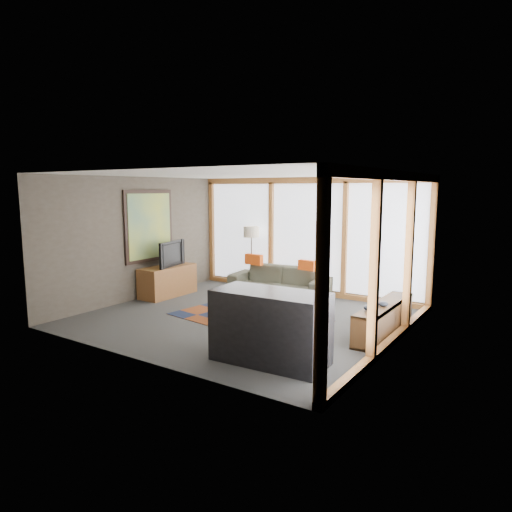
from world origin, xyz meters
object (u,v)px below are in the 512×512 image
Objects in this scene: bookshelf at (384,319)px; television at (168,254)px; sofa at (279,281)px; tv_console at (168,281)px; coffee_table at (243,312)px; floor_lamp at (251,257)px; bar_counter at (270,327)px.

television is at bearing 179.51° from bookshelf.
tv_console is at bearing -152.89° from sofa.
television is (-4.83, 0.04, 0.69)m from bookshelf.
television reaches higher than coffee_table.
sofa is at bearing 153.48° from bookshelf.
floor_lamp is 4.74m from bar_counter.
bar_counter is (1.89, -3.46, 0.17)m from sofa.
bookshelf is at bearing -103.06° from television.
coffee_table is at bearing -119.02° from television.
coffee_table is 0.82× the size of tv_console.
floor_lamp is at bearing -45.08° from television.
television reaches higher than bar_counter.
sofa is 2.04× the size of coffee_table.
coffee_table is at bearing -83.72° from sofa.
floor_lamp reaches higher than bookshelf.
sofa is 2.47m from tv_console.
sofa is 1.66× the size of tv_console.
tv_console is at bearing -122.90° from floor_lamp.
floor_lamp reaches higher than sofa.
coffee_table is 0.53× the size of bookshelf.
coffee_table is 2.64m from tv_console.
sofa is 3.13m from bookshelf.
floor_lamp is at bearing 155.48° from bookshelf.
floor_lamp is (-0.96, 0.32, 0.42)m from sofa.
coffee_table is 1.99m from bar_counter.
television is at bearing -152.85° from sofa.
bookshelf is 2.06× the size of television.
floor_lamp is at bearing 123.90° from bar_counter.
tv_console is (-2.53, 0.73, 0.15)m from coffee_table.
television is at bearing 31.02° from tv_console.
television reaches higher than sofa.
sofa is 2.24× the size of television.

